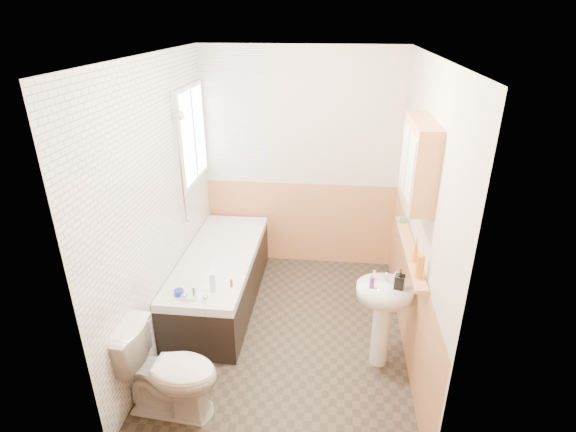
# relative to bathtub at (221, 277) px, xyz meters

# --- Properties ---
(floor) EXTENTS (2.80, 2.80, 0.00)m
(floor) POSITION_rel_bathtub_xyz_m (0.73, -0.42, -0.30)
(floor) COLOR #302922
(floor) RESTS_ON ground
(ceiling) EXTENTS (2.80, 2.80, 0.00)m
(ceiling) POSITION_rel_bathtub_xyz_m (0.73, -0.42, 2.20)
(ceiling) COLOR white
(ceiling) RESTS_ON ground
(wall_back) EXTENTS (2.20, 0.02, 2.50)m
(wall_back) POSITION_rel_bathtub_xyz_m (0.73, 0.99, 0.95)
(wall_back) COLOR beige
(wall_back) RESTS_ON ground
(wall_front) EXTENTS (2.20, 0.02, 2.50)m
(wall_front) POSITION_rel_bathtub_xyz_m (0.73, -1.83, 0.95)
(wall_front) COLOR beige
(wall_front) RESTS_ON ground
(wall_left) EXTENTS (0.02, 2.80, 2.50)m
(wall_left) POSITION_rel_bathtub_xyz_m (-0.38, -0.42, 0.95)
(wall_left) COLOR beige
(wall_left) RESTS_ON ground
(wall_right) EXTENTS (0.02, 2.80, 2.50)m
(wall_right) POSITION_rel_bathtub_xyz_m (1.84, -0.42, 0.95)
(wall_right) COLOR beige
(wall_right) RESTS_ON ground
(wainscot_right) EXTENTS (0.01, 2.80, 1.00)m
(wainscot_right) POSITION_rel_bathtub_xyz_m (1.82, -0.42, 0.20)
(wainscot_right) COLOR tan
(wainscot_right) RESTS_ON wall_right
(wainscot_front) EXTENTS (2.20, 0.01, 1.00)m
(wainscot_front) POSITION_rel_bathtub_xyz_m (0.73, -1.81, 0.20)
(wainscot_front) COLOR tan
(wainscot_front) RESTS_ON wall_front
(wainscot_back) EXTENTS (2.20, 0.01, 1.00)m
(wainscot_back) POSITION_rel_bathtub_xyz_m (0.73, 0.96, 0.20)
(wainscot_back) COLOR tan
(wainscot_back) RESTS_ON wall_back
(tile_cladding_left) EXTENTS (0.01, 2.80, 2.50)m
(tile_cladding_left) POSITION_rel_bathtub_xyz_m (-0.36, -0.42, 0.95)
(tile_cladding_left) COLOR white
(tile_cladding_left) RESTS_ON wall_left
(tile_return_back) EXTENTS (0.75, 0.01, 1.50)m
(tile_return_back) POSITION_rel_bathtub_xyz_m (0.01, 0.96, 1.45)
(tile_return_back) COLOR white
(tile_return_back) RESTS_ON wall_back
(window) EXTENTS (0.03, 0.79, 0.99)m
(window) POSITION_rel_bathtub_xyz_m (-0.33, 0.53, 1.35)
(window) COLOR white
(window) RESTS_ON wall_left
(bathtub) EXTENTS (0.70, 1.83, 0.71)m
(bathtub) POSITION_rel_bathtub_xyz_m (0.00, 0.00, 0.00)
(bathtub) COLOR black
(bathtub) RESTS_ON floor
(shower_riser) EXTENTS (0.11, 0.09, 1.31)m
(shower_riser) POSITION_rel_bathtub_xyz_m (-0.31, 0.03, 1.32)
(shower_riser) COLOR silver
(shower_riser) RESTS_ON wall_left
(toilet) EXTENTS (0.79, 0.48, 0.74)m
(toilet) POSITION_rel_bathtub_xyz_m (-0.03, -1.42, 0.07)
(toilet) COLOR white
(toilet) RESTS_ON floor
(sink) EXTENTS (0.46, 0.37, 0.89)m
(sink) POSITION_rel_bathtub_xyz_m (1.57, -0.73, 0.26)
(sink) COLOR white
(sink) RESTS_ON floor
(pine_shelf) EXTENTS (0.10, 1.26, 0.03)m
(pine_shelf) POSITION_rel_bathtub_xyz_m (1.77, -0.50, 0.70)
(pine_shelf) COLOR tan
(pine_shelf) RESTS_ON wall_right
(medicine_cabinet) EXTENTS (0.18, 0.69, 0.63)m
(medicine_cabinet) POSITION_rel_bathtub_xyz_m (1.74, -0.56, 1.47)
(medicine_cabinet) COLOR tan
(medicine_cabinet) RESTS_ON wall_right
(foam_can) EXTENTS (0.07, 0.07, 0.18)m
(foam_can) POSITION_rel_bathtub_xyz_m (1.77, -0.96, 0.81)
(foam_can) COLOR orange
(foam_can) RESTS_ON pine_shelf
(green_bottle) EXTENTS (0.05, 0.05, 0.24)m
(green_bottle) POSITION_rel_bathtub_xyz_m (1.77, -0.73, 0.83)
(green_bottle) COLOR orange
(green_bottle) RESTS_ON pine_shelf
(black_jar) EXTENTS (0.06, 0.06, 0.04)m
(black_jar) POSITION_rel_bathtub_xyz_m (1.77, 0.01, 0.74)
(black_jar) COLOR #388447
(black_jar) RESTS_ON pine_shelf
(soap_bottle) EXTENTS (0.12, 0.18, 0.08)m
(soap_bottle) POSITION_rel_bathtub_xyz_m (1.67, -0.77, 0.53)
(soap_bottle) COLOR black
(soap_bottle) RESTS_ON sink
(clear_bottle) EXTENTS (0.04, 0.04, 0.10)m
(clear_bottle) POSITION_rel_bathtub_xyz_m (1.46, -0.78, 0.54)
(clear_bottle) COLOR purple
(clear_bottle) RESTS_ON sink
(blue_gel) EXTENTS (0.06, 0.04, 0.18)m
(blue_gel) POSITION_rel_bathtub_xyz_m (0.12, -0.67, 0.36)
(blue_gel) COLOR silver
(blue_gel) RESTS_ON bathtub
(cream_jar) EXTENTS (0.11, 0.11, 0.05)m
(cream_jar) POSITION_rel_bathtub_xyz_m (-0.16, -0.75, 0.30)
(cream_jar) COLOR #19339E
(cream_jar) RESTS_ON bathtub
(orange_bottle) EXTENTS (0.03, 0.03, 0.07)m
(orange_bottle) POSITION_rel_bathtub_xyz_m (0.26, -0.57, 0.31)
(orange_bottle) COLOR maroon
(orange_bottle) RESTS_ON bathtub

